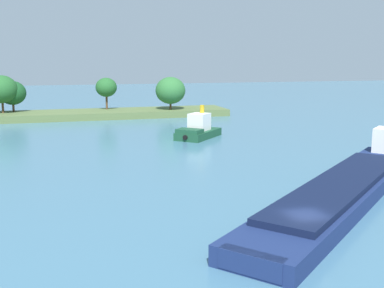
{
  "coord_description": "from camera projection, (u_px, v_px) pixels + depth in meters",
  "views": [
    {
      "loc": [
        -15.53,
        -26.85,
        12.09
      ],
      "look_at": [
        0.8,
        30.75,
        1.2
      ],
      "focal_mm": 44.08,
      "sensor_mm": 36.0,
      "label": 1
    }
  ],
  "objects": [
    {
      "name": "tugboat",
      "position": [
        198.0,
        130.0,
        72.55
      ],
      "size": [
        8.8,
        9.04,
        4.96
      ],
      "color": "#19472D",
      "rests_on": "ground"
    },
    {
      "name": "treeline_island",
      "position": [
        19.0,
        103.0,
        93.62
      ],
      "size": [
        84.63,
        10.84,
        9.32
      ],
      "color": "#566B3D",
      "rests_on": "ground"
    },
    {
      "name": "ground_plane",
      "position": [
        305.0,
        240.0,
        31.74
      ],
      "size": [
        400.0,
        400.0,
        0.0
      ],
      "primitive_type": "plane",
      "color": "teal"
    },
    {
      "name": "cargo_barge",
      "position": [
        349.0,
        185.0,
        42.1
      ],
      "size": [
        32.07,
        28.39,
        5.95
      ],
      "color": "navy",
      "rests_on": "ground"
    },
    {
      "name": "channel_buoy_red",
      "position": [
        378.0,
        137.0,
        68.87
      ],
      "size": [
        0.7,
        0.7,
        1.9
      ],
      "color": "red",
      "rests_on": "ground"
    }
  ]
}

